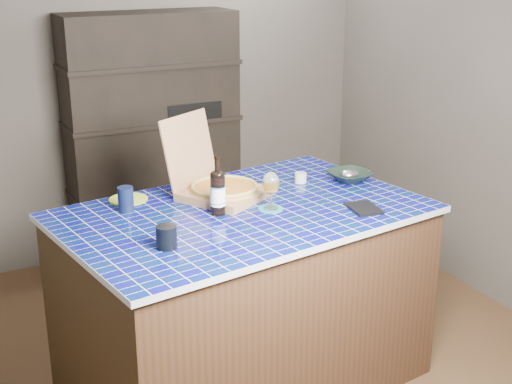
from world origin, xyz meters
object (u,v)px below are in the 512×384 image
kitchen_island (243,297)px  bowl (350,176)px  wine_glass (271,184)px  pizza_box (221,186)px  mead_bottle (218,192)px  dvd_case (364,208)px

kitchen_island → bowl: (0.73, 0.15, 0.51)m
kitchen_island → wine_glass: 0.64m
pizza_box → mead_bottle: size_ratio=2.00×
wine_glass → pizza_box: bearing=117.1°
mead_bottle → dvd_case: bearing=-21.8°
pizza_box → wine_glass: (0.15, -0.28, 0.08)m
dvd_case → bowl: bearing=73.4°
mead_bottle → bowl: (0.87, 0.15, -0.09)m
kitchen_island → mead_bottle: mead_bottle is taller
mead_bottle → wine_glass: bearing=-13.0°
pizza_box → dvd_case: (0.56, -0.49, -0.05)m
wine_glass → mead_bottle: bearing=167.0°
pizza_box → mead_bottle: 0.26m
pizza_box → wine_glass: pizza_box is taller
bowl → dvd_case: bearing=-115.1°
kitchen_island → bowl: size_ratio=8.41×
dvd_case → bowl: (0.20, 0.42, 0.02)m
kitchen_island → dvd_case: (0.54, -0.27, 0.49)m
mead_bottle → dvd_case: size_ratio=1.55×
mead_bottle → dvd_case: mead_bottle is taller
mead_bottle → bowl: size_ratio=1.28×
wine_glass → dvd_case: bearing=-26.9°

